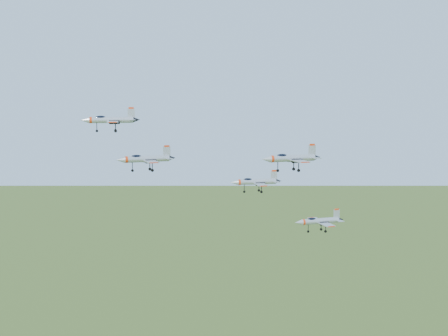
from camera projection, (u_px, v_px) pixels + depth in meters
name	position (u px, v px, depth m)	size (l,w,h in m)	color
jet_lead	(110.00, 120.00, 129.44)	(12.08, 10.27, 3.28)	#A6ADB3
jet_left_high	(145.00, 159.00, 125.70)	(12.34, 10.27, 3.30)	#A6ADB3
jet_right_high	(291.00, 158.00, 112.23)	(11.67, 9.74, 3.12)	#A6ADB3
jet_left_low	(255.00, 182.00, 140.71)	(11.83, 10.02, 3.20)	#A6ADB3
jet_right_low	(319.00, 221.00, 123.98)	(10.72, 8.96, 2.87)	#A6ADB3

